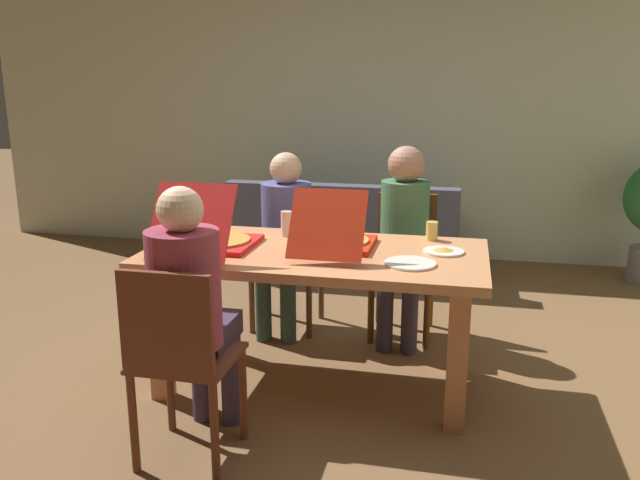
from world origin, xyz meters
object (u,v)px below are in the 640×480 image
dining_table (316,273)px  pizza_box_0 (337,240)px  person_2 (191,300)px  drinking_glass_1 (432,231)px  plate_0 (410,263)px  person_1 (284,227)px  person_0 (403,228)px  chair_0 (404,257)px  chair_1 (290,250)px  drinking_glass_0 (286,224)px  pizza_box_1 (212,239)px  chair_2 (179,355)px  plate_1 (444,251)px  couch (345,239)px

dining_table → pizza_box_0: pizza_box_0 is taller
dining_table → person_2: size_ratio=1.45×
drinking_glass_1 → plate_0: bearing=-98.1°
person_1 → drinking_glass_1: person_1 is taller
person_0 → plate_0: (0.12, -0.91, 0.04)m
person_0 → person_1: (-0.76, -0.01, -0.03)m
person_0 → pizza_box_0: (-0.28, -0.70, 0.08)m
dining_table → chair_0: (0.38, 0.90, -0.14)m
dining_table → plate_0: plate_0 is taller
chair_1 → drinking_glass_0: bearing=-76.4°
pizza_box_1 → dining_table: bearing=8.8°
chair_0 → chair_2: 1.92m
dining_table → chair_1: 0.97m
dining_table → person_0: bearing=63.3°
person_0 → pizza_box_0: size_ratio=2.13×
chair_0 → person_2: person_2 is taller
chair_1 → person_2: 1.61m
dining_table → pizza_box_0: (0.10, 0.05, 0.17)m
dining_table → drinking_glass_0: size_ratio=12.35×
chair_2 → person_2: (0.00, 0.15, 0.19)m
dining_table → plate_0: (0.50, -0.16, 0.13)m
plate_1 → drinking_glass_0: drinking_glass_0 is taller
chair_2 → plate_1: 1.43m
drinking_glass_0 → couch: size_ratio=0.07×
chair_1 → pizza_box_0: size_ratio=1.54×
chair_1 → couch: bearing=83.1°
person_2 → chair_0: bearing=64.8°
person_1 → chair_2: bearing=-90.0°
drinking_glass_0 → drinking_glass_1: (0.80, 0.08, -0.02)m
person_1 → pizza_box_1: (-0.15, -0.83, 0.12)m
person_0 → plate_1: size_ratio=5.87×
person_1 → couch: 1.42m
chair_1 → drinking_glass_1: (0.95, -0.53, 0.30)m
drinking_glass_0 → person_2: bearing=-98.5°
chair_2 → pizza_box_0: bearing=62.5°
couch → plate_1: bearing=-66.3°
pizza_box_1 → drinking_glass_1: size_ratio=6.07×
plate_0 → drinking_glass_1: bearing=81.9°
dining_table → drinking_glass_1: drinking_glass_1 is taller
dining_table → couch: (-0.23, 2.10, -0.34)m
pizza_box_0 → drinking_glass_0: (-0.33, 0.22, 0.02)m
chair_0 → drinking_glass_1: (0.19, -0.54, 0.31)m
dining_table → person_1: person_1 is taller
plate_1 → chair_2: bearing=-136.8°
plate_0 → plate_1: 0.30m
chair_1 → plate_1: bearing=-37.4°
chair_0 → plate_0: size_ratio=3.60×
person_0 → drinking_glass_1: person_0 is taller
dining_table → chair_2: bearing=-113.7°
pizza_box_0 → drinking_glass_1: (0.47, 0.30, 0.00)m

